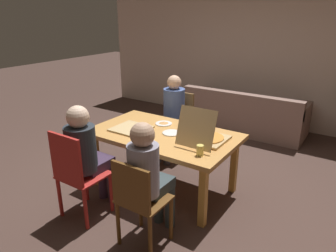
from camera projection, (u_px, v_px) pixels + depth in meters
The scene contains 16 objects.
ground_plane at pixel (164, 187), 3.92m from camera, with size 20.00×20.00×0.00m, color #48332C.
back_wall at pixel (256, 48), 5.84m from camera, with size 6.71×0.12×2.84m, color beige.
dining_table at pixel (163, 139), 3.69m from camera, with size 1.71×1.01×0.73m.
chair_0 at pixel (177, 121), 4.68m from camera, with size 0.44×0.44×0.95m.
person_0 at pixel (172, 111), 4.49m from camera, with size 0.31×0.51×1.23m.
chair_1 at pixel (139, 200), 2.77m from camera, with size 0.42×0.38×0.88m.
person_1 at pixel (148, 173), 2.82m from camera, with size 0.28×0.51×1.20m.
chair_2 at pixel (76, 172), 3.16m from camera, with size 0.45×0.42×0.98m.
person_2 at pixel (86, 151), 3.22m from camera, with size 0.31×0.53×1.22m.
pizza_box_0 at pixel (131, 129), 3.77m from camera, with size 0.41×0.41×0.02m.
pizza_box_1 at pixel (205, 137), 3.41m from camera, with size 0.42×0.55×0.43m.
plate_0 at pixel (164, 123), 3.95m from camera, with size 0.21×0.21×0.03m.
plate_1 at pixel (171, 133), 3.65m from camera, with size 0.21×0.21×0.01m.
drinking_glass_0 at pixel (144, 140), 3.28m from camera, with size 0.07×0.07×0.13m, color #E4C65F.
drinking_glass_1 at pixel (200, 150), 3.08m from camera, with size 0.07×0.07×0.11m, color #E0CC61.
couch at pixel (244, 116), 5.69m from camera, with size 2.12×0.82×0.76m.
Camera 1 is at (1.93, -2.81, 2.07)m, focal length 33.52 mm.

